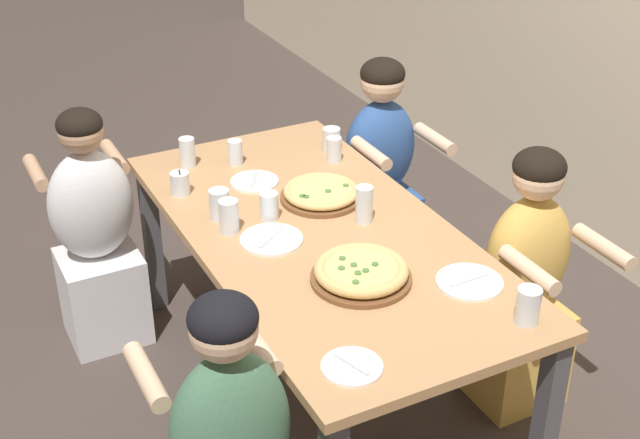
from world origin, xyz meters
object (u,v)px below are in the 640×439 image
(empty_plate_d, at_px, (271,239))
(drinking_glass_a, at_px, (528,307))
(drinking_glass_d, at_px, (334,149))
(diner_far_left, at_px, (379,176))
(empty_plate_c, at_px, (255,182))
(drinking_glass_i, at_px, (235,154))
(pizza_board_main, at_px, (321,193))
(empty_plate_b, at_px, (469,282))
(drinking_glass_e, at_px, (229,217))
(drinking_glass_g, at_px, (364,206))
(pizza_board_second, at_px, (361,272))
(drinking_glass_b, at_px, (331,141))
(cocktail_glass_blue, at_px, (180,184))
(drinking_glass_h, at_px, (187,152))
(empty_plate_a, at_px, (352,367))
(diner_far_midright, at_px, (524,291))
(drinking_glass_c, at_px, (219,206))
(diner_near_left, at_px, (96,239))
(drinking_glass_f, at_px, (269,206))

(empty_plate_d, xyz_separation_m, drinking_glass_a, (0.84, 0.52, 0.05))
(drinking_glass_d, distance_m, diner_far_left, 0.51)
(empty_plate_c, xyz_separation_m, drinking_glass_i, (-0.21, -0.00, 0.04))
(pizza_board_main, xyz_separation_m, drinking_glass_a, (1.05, 0.21, 0.03))
(drinking_glass_i, bearing_deg, empty_plate_b, 16.04)
(drinking_glass_i, bearing_deg, drinking_glass_e, -24.59)
(drinking_glass_g, bearing_deg, pizza_board_second, -30.76)
(drinking_glass_b, relative_size, diner_far_left, 0.09)
(drinking_glass_d, distance_m, drinking_glass_g, 0.55)
(empty_plate_c, bearing_deg, pizza_board_second, 2.23)
(empty_plate_d, xyz_separation_m, cocktail_glass_blue, (-0.51, -0.18, 0.04))
(cocktail_glass_blue, xyz_separation_m, drinking_glass_d, (0.01, 0.70, 0.01))
(pizza_board_second, bearing_deg, drinking_glass_i, -178.20)
(drinking_glass_e, height_order, drinking_glass_h, same)
(empty_plate_a, height_order, drinking_glass_e, drinking_glass_e)
(pizza_board_second, bearing_deg, drinking_glass_a, 38.31)
(drinking_glass_a, bearing_deg, drinking_glass_e, -146.97)
(pizza_board_second, bearing_deg, diner_far_midright, 88.12)
(cocktail_glass_blue, xyz_separation_m, drinking_glass_g, (0.54, 0.56, 0.02))
(cocktail_glass_blue, relative_size, drinking_glass_c, 0.99)
(empty_plate_a, bearing_deg, empty_plate_b, 110.53)
(drinking_glass_h, bearing_deg, drinking_glass_c, -5.34)
(empty_plate_c, xyz_separation_m, diner_near_left, (-0.29, -0.63, -0.27))
(empty_plate_a, distance_m, diner_near_left, 1.62)
(empty_plate_d, bearing_deg, drinking_glass_h, -175.47)
(empty_plate_b, height_order, cocktail_glass_blue, cocktail_glass_blue)
(pizza_board_second, relative_size, drinking_glass_d, 3.20)
(pizza_board_second, distance_m, drinking_glass_i, 1.06)
(drinking_glass_i, bearing_deg, drinking_glass_g, 19.61)
(drinking_glass_f, height_order, diner_far_left, diner_far_left)
(diner_far_midright, bearing_deg, cocktail_glass_blue, -41.00)
(empty_plate_a, distance_m, drinking_glass_b, 1.55)
(empty_plate_b, distance_m, drinking_glass_d, 1.08)
(pizza_board_second, height_order, drinking_glass_b, drinking_glass_b)
(empty_plate_c, height_order, diner_far_midright, diner_far_midright)
(pizza_board_second, height_order, empty_plate_d, pizza_board_second)
(drinking_glass_d, relative_size, drinking_glass_h, 0.85)
(pizza_board_second, xyz_separation_m, empty_plate_d, (-0.39, -0.17, -0.03))
(cocktail_glass_blue, height_order, drinking_glass_a, drinking_glass_a)
(pizza_board_second, distance_m, drinking_glass_c, 0.69)
(drinking_glass_g, bearing_deg, cocktail_glass_blue, -134.14)
(drinking_glass_b, distance_m, drinking_glass_h, 0.65)
(empty_plate_a, height_order, drinking_glass_c, drinking_glass_c)
(drinking_glass_d, bearing_deg, pizza_board_main, -36.14)
(drinking_glass_i, bearing_deg, drinking_glass_f, -7.68)
(drinking_glass_c, bearing_deg, pizza_board_second, 23.00)
(cocktail_glass_blue, bearing_deg, drinking_glass_d, 89.11)
(empty_plate_b, relative_size, diner_far_midright, 0.21)
(empty_plate_b, bearing_deg, drinking_glass_a, 7.11)
(drinking_glass_d, bearing_deg, drinking_glass_b, 157.95)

